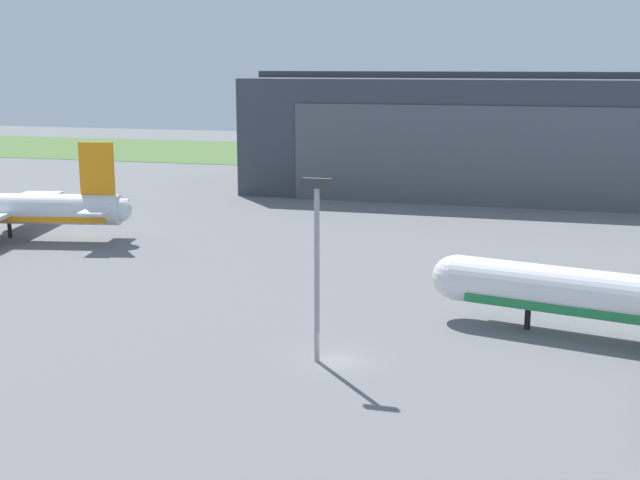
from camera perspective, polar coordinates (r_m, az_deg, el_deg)
ground_plane at (r=70.99m, az=1.19°, el=-8.15°), size 440.00×440.00×0.00m
grass_field_strip at (r=219.24m, az=10.92°, el=5.38°), size 440.00×56.00×0.08m
maintenance_hangar at (r=162.57m, az=12.34°, el=6.91°), size 94.14×33.31×22.62m
apron_light_mast at (r=68.26m, az=-0.22°, el=-0.89°), size 2.40×0.50×15.34m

